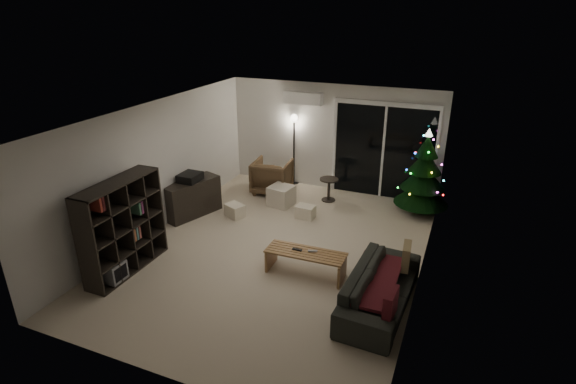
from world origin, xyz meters
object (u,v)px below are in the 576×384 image
coffee_table (306,263)px  sofa (380,288)px  bookshelf (113,225)px  armchair (272,176)px  christmas_tree (424,172)px  media_cabinet (192,198)px

coffee_table → sofa: bearing=-17.9°
bookshelf → armchair: bearing=97.3°
coffee_table → christmas_tree: christmas_tree is taller
sofa → coffee_table: bearing=76.5°
bookshelf → christmas_tree: size_ratio=0.86×
armchair → sofa: (3.26, -3.37, -0.09)m
sofa → christmas_tree: bearing=0.8°
christmas_tree → armchair: bearing=-176.6°
armchair → media_cabinet: bearing=53.5°
bookshelf → christmas_tree: bearing=65.3°
bookshelf → christmas_tree: christmas_tree is taller
bookshelf → media_cabinet: 2.25m
christmas_tree → coffee_table: bearing=-114.1°
sofa → christmas_tree: christmas_tree is taller
armchair → coffee_table: bearing=117.0°
media_cabinet → sofa: media_cabinet is taller
bookshelf → coffee_table: bookshelf is taller
armchair → bookshelf: bearing=69.2°
bookshelf → coffee_table: size_ratio=1.21×
media_cabinet → christmas_tree: bearing=43.3°
bookshelf → armchair: size_ratio=1.84×
bookshelf → coffee_table: bearing=40.3°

